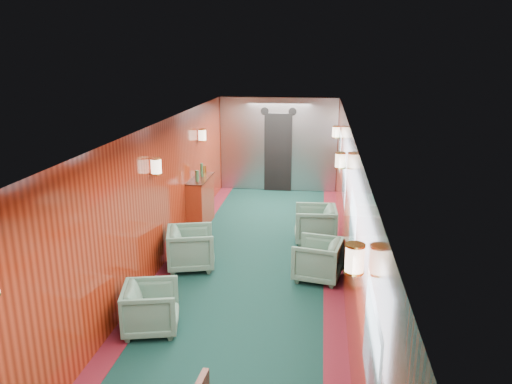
{
  "coord_description": "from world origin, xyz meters",
  "views": [
    {
      "loc": [
        1.09,
        -6.66,
        3.47
      ],
      "look_at": [
        0.0,
        1.54,
        1.15
      ],
      "focal_mm": 35.0,
      "sensor_mm": 36.0,
      "label": 1
    }
  ],
  "objects_px": {
    "armchair_left_far": "(191,248)",
    "armchair_right_near": "(317,260)",
    "armchair_left_near": "(151,308)",
    "armchair_right_far": "(315,225)",
    "credenza": "(200,201)"
  },
  "relations": [
    {
      "from": "armchair_right_far",
      "to": "credenza",
      "type": "bearing_deg",
      "value": -109.2
    },
    {
      "from": "armchair_left_near",
      "to": "armchair_left_far",
      "type": "height_order",
      "value": "armchair_left_far"
    },
    {
      "from": "armchair_right_near",
      "to": "armchair_right_far",
      "type": "relative_size",
      "value": 0.93
    },
    {
      "from": "credenza",
      "to": "armchair_left_far",
      "type": "relative_size",
      "value": 1.7
    },
    {
      "from": "armchair_left_near",
      "to": "armchair_left_far",
      "type": "relative_size",
      "value": 0.91
    },
    {
      "from": "armchair_left_far",
      "to": "armchair_left_near",
      "type": "bearing_deg",
      "value": 164.71
    },
    {
      "from": "armchair_right_far",
      "to": "armchair_left_near",
      "type": "bearing_deg",
      "value": -34.18
    },
    {
      "from": "armchair_right_near",
      "to": "armchair_left_far",
      "type": "bearing_deg",
      "value": -82.95
    },
    {
      "from": "armchair_left_near",
      "to": "armchair_right_far",
      "type": "xyz_separation_m",
      "value": [
        2.03,
        3.41,
        0.04
      ]
    },
    {
      "from": "armchair_left_far",
      "to": "armchair_right_near",
      "type": "height_order",
      "value": "armchair_left_far"
    },
    {
      "from": "armchair_left_near",
      "to": "armchair_left_far",
      "type": "bearing_deg",
      "value": -13.53
    },
    {
      "from": "armchair_left_far",
      "to": "armchair_right_near",
      "type": "bearing_deg",
      "value": -109.26
    },
    {
      "from": "armchair_right_far",
      "to": "armchair_left_far",
      "type": "bearing_deg",
      "value": -58.01
    },
    {
      "from": "credenza",
      "to": "armchair_left_near",
      "type": "bearing_deg",
      "value": -85.26
    },
    {
      "from": "credenza",
      "to": "armchair_right_near",
      "type": "bearing_deg",
      "value": -42.91
    }
  ]
}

